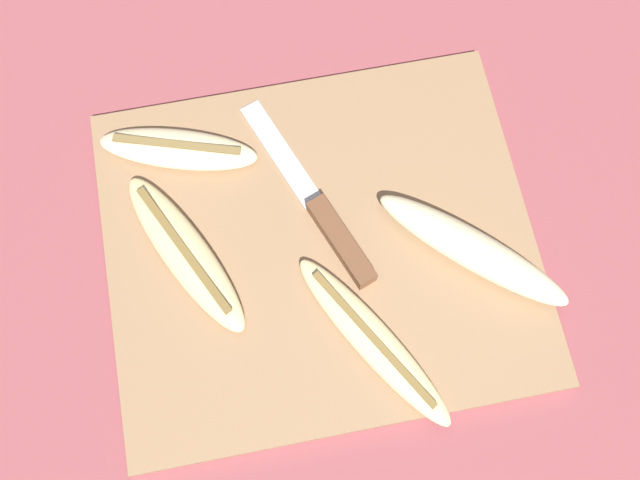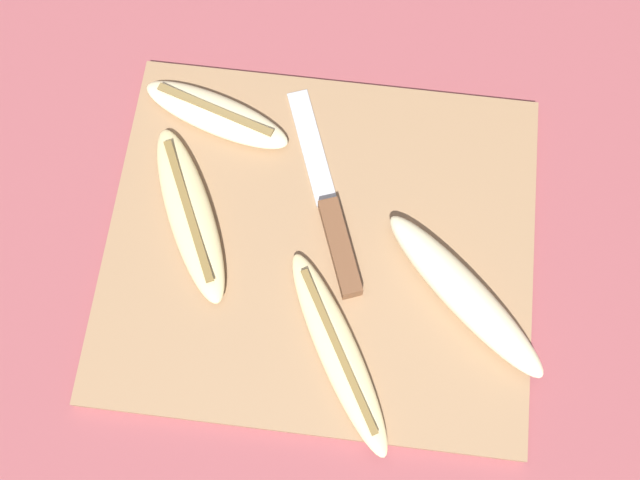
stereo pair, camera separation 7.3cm
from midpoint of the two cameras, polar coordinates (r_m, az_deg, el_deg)
The scene contains 7 objects.
ground_plane at distance 0.75m, azimuth 2.75°, elevation -0.95°, with size 4.00×4.00×0.00m, color #93474C.
cutting_board at distance 0.75m, azimuth 2.77°, elevation -0.81°, with size 0.42×0.37×0.01m.
knife at distance 0.74m, azimuth 3.89°, elevation 0.59°, with size 0.10×0.22×0.02m.
banana_cream_curved at distance 0.79m, azimuth -5.28°, elevation 9.15°, with size 0.17×0.09×0.02m.
banana_pale_long at distance 0.73m, azimuth 13.74°, elevation -4.46°, with size 0.18×0.17×0.03m.
banana_mellow_near at distance 0.75m, azimuth -7.17°, elevation 1.63°, with size 0.12×0.19×0.02m.
banana_ripe_center at distance 0.71m, azimuth 4.36°, elevation -8.91°, with size 0.14×0.20×0.02m.
Camera 2 is at (0.03, -0.23, 0.72)m, focal length 42.00 mm.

